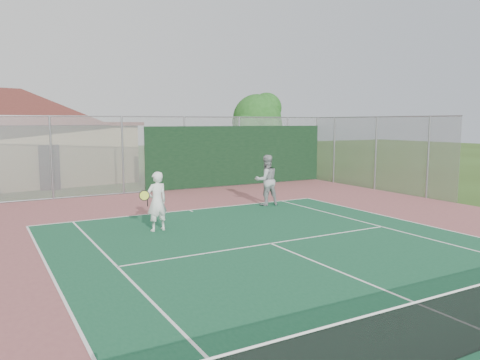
% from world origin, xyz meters
% --- Properties ---
extents(back_fence, '(20.08, 0.11, 3.53)m').
position_xyz_m(back_fence, '(2.11, 16.98, 1.67)').
color(back_fence, gray).
rests_on(back_fence, ground).
extents(side_fence_right, '(0.08, 9.00, 3.50)m').
position_xyz_m(side_fence_right, '(10.00, 12.50, 1.75)').
color(side_fence_right, gray).
rests_on(side_fence_right, ground).
extents(tree, '(3.66, 3.47, 5.11)m').
position_xyz_m(tree, '(9.05, 21.71, 3.36)').
color(tree, '#3A2115').
rests_on(tree, ground).
extents(player_white_front, '(1.00, 0.67, 1.78)m').
position_xyz_m(player_white_front, '(-2.14, 9.31, 0.89)').
color(player_white_front, white).
rests_on(player_white_front, ground).
extents(player_grey_back, '(1.04, 0.85, 1.97)m').
position_xyz_m(player_grey_back, '(3.05, 11.38, 0.98)').
color(player_grey_back, '#9C9EA0').
rests_on(player_grey_back, ground).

